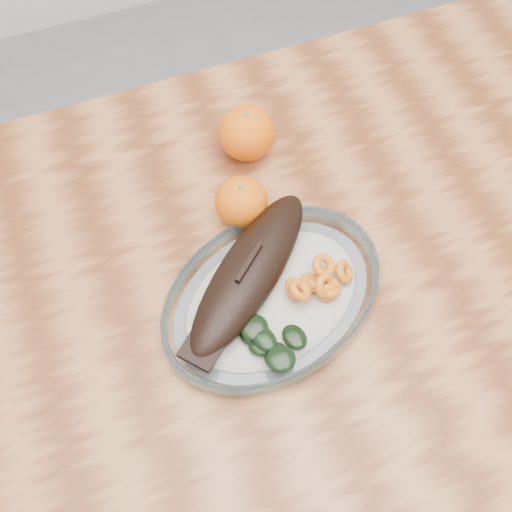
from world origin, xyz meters
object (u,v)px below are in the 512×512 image
Objects in this scene: orange_left at (247,133)px; orange_right at (241,202)px; plated_meal at (271,294)px; dining_table at (277,311)px.

orange_left is 0.12m from orange_right.
plated_meal is 0.25m from orange_left.
plated_meal is 0.14m from orange_right.
dining_table is at bearing 30.36° from plated_meal.
dining_table is 0.18m from orange_right.
orange_right reaches higher than dining_table.
plated_meal reaches higher than orange_right.
orange_left is 1.15× the size of orange_right.
orange_left is at bearing 80.91° from dining_table.
plated_meal reaches higher than dining_table.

